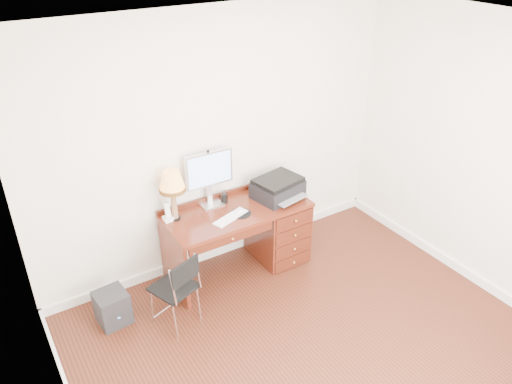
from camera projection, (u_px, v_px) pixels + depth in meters
ground at (318, 351)px, 4.41m from camera, size 4.00×4.00×0.00m
room_shell at (278, 305)px, 4.85m from camera, size 4.00×4.00×4.00m
desk at (263, 227)px, 5.40m from camera, size 1.50×0.67×0.75m
monitor at (209, 172)px, 4.99m from camera, size 0.51×0.17×0.59m
keyboard at (231, 217)px, 4.93m from camera, size 0.42×0.24×0.02m
mouse_pad at (241, 213)px, 5.00m from camera, size 0.21×0.21×0.04m
printer at (278, 188)px, 5.26m from camera, size 0.55×0.47×0.22m
leg_lamp at (172, 184)px, 4.73m from camera, size 0.26×0.26×0.53m
phone at (168, 215)px, 4.87m from camera, size 0.09×0.09×0.20m
pen_cup at (224, 198)px, 5.18m from camera, size 0.07×0.07×0.09m
chair at (176, 286)px, 4.48m from camera, size 0.46×0.47×0.76m
equipment_box at (112, 307)px, 4.66m from camera, size 0.31×0.31×0.33m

